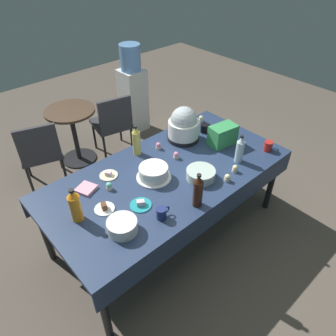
% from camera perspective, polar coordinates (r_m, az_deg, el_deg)
% --- Properties ---
extents(ground, '(9.00, 9.00, 0.00)m').
position_cam_1_polar(ground, '(3.27, 0.00, -11.11)').
color(ground, brown).
extents(potluck_table, '(2.20, 1.10, 0.75)m').
position_cam_1_polar(potluck_table, '(2.79, 0.00, -1.81)').
color(potluck_table, navy).
rests_on(potluck_table, ground).
extents(frosted_layer_cake, '(0.30, 0.30, 0.12)m').
position_cam_1_polar(frosted_layer_cake, '(2.66, -2.62, -0.84)').
color(frosted_layer_cake, silver).
rests_on(frosted_layer_cake, potluck_table).
extents(slow_cooker, '(0.32, 0.32, 0.35)m').
position_cam_1_polar(slow_cooker, '(3.11, 2.84, 7.71)').
color(slow_cooker, black).
rests_on(slow_cooker, potluck_table).
extents(glass_salad_bowl, '(0.25, 0.25, 0.08)m').
position_cam_1_polar(glass_salad_bowl, '(2.68, 5.94, -1.10)').
color(glass_salad_bowl, '#B2C6BC').
rests_on(glass_salad_bowl, potluck_table).
extents(ceramic_snack_bowl, '(0.22, 0.22, 0.09)m').
position_cam_1_polar(ceramic_snack_bowl, '(2.26, -8.29, -10.37)').
color(ceramic_snack_bowl, silver).
rests_on(ceramic_snack_bowl, potluck_table).
extents(dessert_plate_cobalt, '(0.16, 0.16, 0.05)m').
position_cam_1_polar(dessert_plate_cobalt, '(3.41, 9.80, 7.31)').
color(dessert_plate_cobalt, '#2D4CB2').
rests_on(dessert_plate_cobalt, potluck_table).
extents(dessert_plate_teal, '(0.17, 0.17, 0.05)m').
position_cam_1_polar(dessert_plate_teal, '(2.45, -4.97, -6.57)').
color(dessert_plate_teal, teal).
rests_on(dessert_plate_teal, potluck_table).
extents(dessert_plate_cream, '(0.16, 0.16, 0.04)m').
position_cam_1_polar(dessert_plate_cream, '(2.76, -10.72, -1.21)').
color(dessert_plate_cream, beige).
rests_on(dessert_plate_cream, potluck_table).
extents(dessert_plate_white, '(0.16, 0.16, 0.06)m').
position_cam_1_polar(dessert_plate_white, '(2.46, -11.45, -7.08)').
color(dessert_plate_white, white).
rests_on(dessert_plate_white, potluck_table).
extents(cupcake_berry, '(0.05, 0.05, 0.07)m').
position_cam_1_polar(cupcake_berry, '(2.90, 1.48, 2.31)').
color(cupcake_berry, beige).
rests_on(cupcake_berry, potluck_table).
extents(cupcake_lemon, '(0.05, 0.05, 0.07)m').
position_cam_1_polar(cupcake_lemon, '(3.50, 6.02, 8.85)').
color(cupcake_lemon, beige).
rests_on(cupcake_lemon, potluck_table).
extents(cupcake_cocoa, '(0.05, 0.05, 0.07)m').
position_cam_1_polar(cupcake_cocoa, '(3.03, -1.76, 4.01)').
color(cupcake_cocoa, beige).
rests_on(cupcake_cocoa, potluck_table).
extents(cupcake_vanilla, '(0.05, 0.05, 0.07)m').
position_cam_1_polar(cupcake_vanilla, '(2.80, 12.04, -0.13)').
color(cupcake_vanilla, beige).
rests_on(cupcake_vanilla, potluck_table).
extents(cupcake_rose, '(0.05, 0.05, 0.07)m').
position_cam_1_polar(cupcake_rose, '(2.69, 10.70, -1.78)').
color(cupcake_rose, beige).
rests_on(cupcake_rose, potluck_table).
extents(cupcake_mint, '(0.05, 0.05, 0.07)m').
position_cam_1_polar(cupcake_mint, '(2.61, -10.61, -3.26)').
color(cupcake_mint, beige).
rests_on(cupcake_mint, potluck_table).
extents(soda_bottle_cola, '(0.08, 0.08, 0.30)m').
position_cam_1_polar(soda_bottle_cola, '(2.37, 5.44, -4.19)').
color(soda_bottle_cola, '#33190F').
rests_on(soda_bottle_cola, potluck_table).
extents(soda_bottle_water, '(0.07, 0.07, 0.27)m').
position_cam_1_polar(soda_bottle_water, '(2.88, 12.87, 3.26)').
color(soda_bottle_water, silver).
rests_on(soda_bottle_water, potluck_table).
extents(soda_bottle_ginger_ale, '(0.07, 0.07, 0.30)m').
position_cam_1_polar(soda_bottle_ginger_ale, '(2.91, -5.75, 4.87)').
color(soda_bottle_ginger_ale, gold).
rests_on(soda_bottle_ginger_ale, potluck_table).
extents(soda_bottle_orange_juice, '(0.09, 0.09, 0.29)m').
position_cam_1_polar(soda_bottle_orange_juice, '(2.35, -16.48, -6.58)').
color(soda_bottle_orange_juice, orange).
rests_on(soda_bottle_orange_juice, potluck_table).
extents(coffee_mug_red, '(0.12, 0.08, 0.09)m').
position_cam_1_polar(coffee_mug_red, '(3.14, 17.70, 3.83)').
color(coffee_mug_red, '#B2231E').
rests_on(coffee_mug_red, potluck_table).
extents(coffee_mug_navy, '(0.12, 0.08, 0.09)m').
position_cam_1_polar(coffee_mug_navy, '(2.32, -1.15, -8.15)').
color(coffee_mug_navy, navy).
rests_on(coffee_mug_navy, potluck_table).
extents(coffee_mug_black, '(0.13, 0.09, 0.09)m').
position_cam_1_polar(coffee_mug_black, '(3.30, 6.68, 7.20)').
color(coffee_mug_black, black).
rests_on(coffee_mug_black, potluck_table).
extents(soda_carton, '(0.28, 0.20, 0.20)m').
position_cam_1_polar(soda_carton, '(3.10, 9.87, 5.88)').
color(soda_carton, '#338C4C').
rests_on(soda_carton, potluck_table).
extents(paper_napkin_stack, '(0.18, 0.18, 0.02)m').
position_cam_1_polar(paper_napkin_stack, '(2.65, -14.60, -3.63)').
color(paper_napkin_stack, pink).
rests_on(paper_napkin_stack, potluck_table).
extents(maroon_chair_left, '(0.55, 0.55, 0.85)m').
position_cam_1_polar(maroon_chair_left, '(3.75, -22.14, 2.97)').
color(maroon_chair_left, '#333338').
rests_on(maroon_chair_left, ground).
extents(maroon_chair_right, '(0.52, 0.52, 0.85)m').
position_cam_1_polar(maroon_chair_right, '(4.07, -9.97, 8.30)').
color(maroon_chair_right, '#333338').
rests_on(maroon_chair_right, ground).
extents(round_cafe_table, '(0.60, 0.60, 0.72)m').
position_cam_1_polar(round_cafe_table, '(4.07, -16.85, 7.28)').
color(round_cafe_table, '#473323').
rests_on(round_cafe_table, ground).
extents(water_cooler, '(0.32, 0.32, 1.24)m').
position_cam_1_polar(water_cooler, '(4.60, -6.40, 13.61)').
color(water_cooler, silver).
rests_on(water_cooler, ground).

